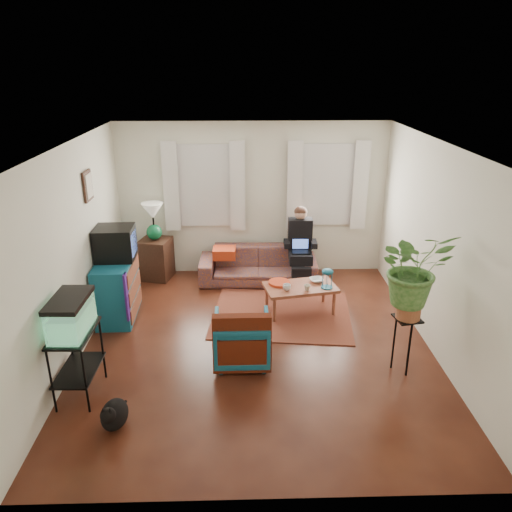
{
  "coord_description": "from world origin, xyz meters",
  "views": [
    {
      "loc": [
        -0.17,
        -5.71,
        3.51
      ],
      "look_at": [
        0.0,
        0.4,
        1.1
      ],
      "focal_mm": 35.0,
      "sensor_mm": 36.0,
      "label": 1
    }
  ],
  "objects_px": {
    "aquarium_stand": "(78,363)",
    "dresser": "(117,289)",
    "armchair": "(242,337)",
    "plant_stand": "(404,344)",
    "side_table": "(156,259)",
    "coffee_table": "(300,299)",
    "sofa": "(258,260)"
  },
  "relations": [
    {
      "from": "aquarium_stand",
      "to": "dresser",
      "type": "bearing_deg",
      "value": 91.36
    },
    {
      "from": "aquarium_stand",
      "to": "armchair",
      "type": "distance_m",
      "value": 1.9
    },
    {
      "from": "dresser",
      "to": "plant_stand",
      "type": "relative_size",
      "value": 1.36
    },
    {
      "from": "dresser",
      "to": "armchair",
      "type": "bearing_deg",
      "value": -35.77
    },
    {
      "from": "side_table",
      "to": "dresser",
      "type": "distance_m",
      "value": 1.43
    },
    {
      "from": "dresser",
      "to": "coffee_table",
      "type": "distance_m",
      "value": 2.66
    },
    {
      "from": "side_table",
      "to": "aquarium_stand",
      "type": "relative_size",
      "value": 0.88
    },
    {
      "from": "dresser",
      "to": "aquarium_stand",
      "type": "distance_m",
      "value": 1.83
    },
    {
      "from": "aquarium_stand",
      "to": "armchair",
      "type": "xyz_separation_m",
      "value": [
        1.8,
        0.61,
        -0.05
      ]
    },
    {
      "from": "coffee_table",
      "to": "plant_stand",
      "type": "distance_m",
      "value": 1.87
    },
    {
      "from": "coffee_table",
      "to": "dresser",
      "type": "bearing_deg",
      "value": 169.78
    },
    {
      "from": "dresser",
      "to": "plant_stand",
      "type": "distance_m",
      "value": 4.01
    },
    {
      "from": "side_table",
      "to": "armchair",
      "type": "distance_m",
      "value": 2.98
    },
    {
      "from": "side_table",
      "to": "plant_stand",
      "type": "relative_size",
      "value": 0.98
    },
    {
      "from": "armchair",
      "to": "plant_stand",
      "type": "height_order",
      "value": "plant_stand"
    },
    {
      "from": "sofa",
      "to": "plant_stand",
      "type": "xyz_separation_m",
      "value": [
        1.66,
        -2.68,
        -0.02
      ]
    },
    {
      "from": "dresser",
      "to": "aquarium_stand",
      "type": "height_order",
      "value": "dresser"
    },
    {
      "from": "dresser",
      "to": "plant_stand",
      "type": "bearing_deg",
      "value": -23.04
    },
    {
      "from": "plant_stand",
      "to": "sofa",
      "type": "bearing_deg",
      "value": 121.8
    },
    {
      "from": "sofa",
      "to": "aquarium_stand",
      "type": "bearing_deg",
      "value": -122.89
    },
    {
      "from": "plant_stand",
      "to": "coffee_table",
      "type": "bearing_deg",
      "value": 125.24
    },
    {
      "from": "coffee_table",
      "to": "sofa",
      "type": "bearing_deg",
      "value": 105.57
    },
    {
      "from": "dresser",
      "to": "coffee_table",
      "type": "height_order",
      "value": "dresser"
    },
    {
      "from": "sofa",
      "to": "coffee_table",
      "type": "xyz_separation_m",
      "value": [
        0.59,
        -1.16,
        -0.17
      ]
    },
    {
      "from": "aquarium_stand",
      "to": "plant_stand",
      "type": "distance_m",
      "value": 3.76
    },
    {
      "from": "aquarium_stand",
      "to": "side_table",
      "type": "bearing_deg",
      "value": 85.46
    },
    {
      "from": "armchair",
      "to": "sofa",
      "type": "bearing_deg",
      "value": -96.94
    },
    {
      "from": "sofa",
      "to": "armchair",
      "type": "height_order",
      "value": "sofa"
    },
    {
      "from": "aquarium_stand",
      "to": "sofa",
      "type": "bearing_deg",
      "value": 57.28
    },
    {
      "from": "side_table",
      "to": "aquarium_stand",
      "type": "xyz_separation_m",
      "value": [
        -0.35,
        -3.21,
        0.05
      ]
    },
    {
      "from": "side_table",
      "to": "dresser",
      "type": "xyz_separation_m",
      "value": [
        -0.34,
        -1.38,
        0.09
      ]
    },
    {
      "from": "aquarium_stand",
      "to": "plant_stand",
      "type": "height_order",
      "value": "aquarium_stand"
    }
  ]
}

